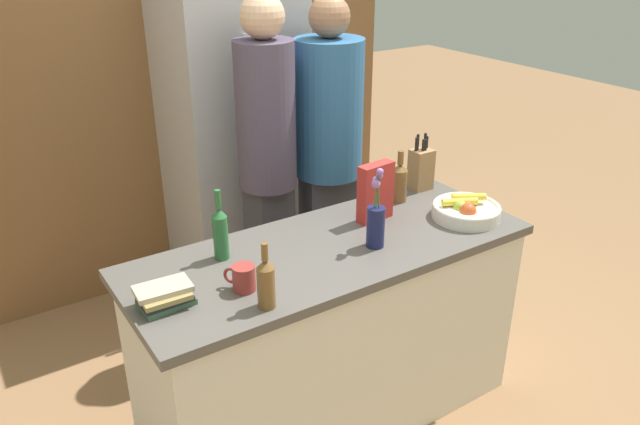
% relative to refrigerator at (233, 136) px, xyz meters
% --- Properties ---
extents(ground_plane, '(14.00, 14.00, 0.00)m').
position_rel_refrigerator_xyz_m(ground_plane, '(-0.21, -1.32, -0.96)').
color(ground_plane, '#936B47').
extents(kitchen_island, '(1.71, 0.66, 0.89)m').
position_rel_refrigerator_xyz_m(kitchen_island, '(-0.21, -1.32, -0.52)').
color(kitchen_island, silver).
rests_on(kitchen_island, ground_plane).
extents(back_wall_wood, '(2.91, 0.12, 2.60)m').
position_rel_refrigerator_xyz_m(back_wall_wood, '(-0.21, 0.36, 0.34)').
color(back_wall_wood, brown).
rests_on(back_wall_wood, ground_plane).
extents(refrigerator, '(0.71, 0.62, 1.93)m').
position_rel_refrigerator_xyz_m(refrigerator, '(0.00, 0.00, 0.00)').
color(refrigerator, '#B7B7BC').
rests_on(refrigerator, ground_plane).
extents(fruit_bowl, '(0.30, 0.30, 0.11)m').
position_rel_refrigerator_xyz_m(fruit_bowl, '(0.45, -1.43, -0.04)').
color(fruit_bowl, silver).
rests_on(fruit_bowl, kitchen_island).
extents(knife_block, '(0.10, 0.09, 0.28)m').
position_rel_refrigerator_xyz_m(knife_block, '(0.51, -1.05, 0.03)').
color(knife_block, '#A87A4C').
rests_on(knife_block, kitchen_island).
extents(flower_vase, '(0.07, 0.07, 0.34)m').
position_rel_refrigerator_xyz_m(flower_vase, '(-0.06, -1.41, 0.03)').
color(flower_vase, '#191E4C').
rests_on(flower_vase, kitchen_island).
extents(cereal_box, '(0.18, 0.08, 0.26)m').
position_rel_refrigerator_xyz_m(cereal_box, '(0.10, -1.21, 0.05)').
color(cereal_box, red).
rests_on(cereal_box, kitchen_island).
extents(coffee_mug, '(0.10, 0.11, 0.10)m').
position_rel_refrigerator_xyz_m(coffee_mug, '(-0.66, -1.42, -0.03)').
color(coffee_mug, '#99332D').
rests_on(coffee_mug, kitchen_island).
extents(book_stack, '(0.20, 0.14, 0.08)m').
position_rel_refrigerator_xyz_m(book_stack, '(-0.94, -1.36, -0.04)').
color(book_stack, '#3D6047').
rests_on(book_stack, kitchen_island).
extents(bottle_oil, '(0.06, 0.06, 0.25)m').
position_rel_refrigerator_xyz_m(bottle_oil, '(-0.64, -1.56, 0.02)').
color(bottle_oil, brown).
rests_on(bottle_oil, kitchen_island).
extents(bottle_vinegar, '(0.07, 0.07, 0.25)m').
position_rel_refrigerator_xyz_m(bottle_vinegar, '(0.32, -1.11, 0.02)').
color(bottle_vinegar, brown).
rests_on(bottle_vinegar, kitchen_island).
extents(bottle_wine, '(0.06, 0.06, 0.29)m').
position_rel_refrigerator_xyz_m(bottle_wine, '(-0.62, -1.16, 0.04)').
color(bottle_wine, '#286633').
rests_on(bottle_wine, kitchen_island).
extents(person_at_sink, '(0.29, 0.29, 1.81)m').
position_rel_refrigerator_xyz_m(person_at_sink, '(-0.09, -0.57, 0.08)').
color(person_at_sink, '#383842').
rests_on(person_at_sink, ground_plane).
extents(person_in_blue, '(0.36, 0.36, 1.78)m').
position_rel_refrigerator_xyz_m(person_in_blue, '(0.28, -0.57, 0.04)').
color(person_in_blue, '#383842').
rests_on(person_in_blue, ground_plane).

